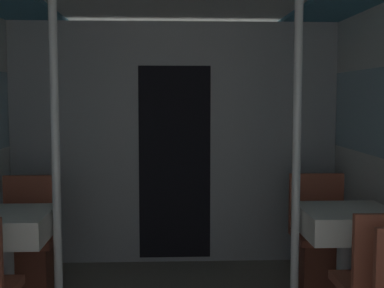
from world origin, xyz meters
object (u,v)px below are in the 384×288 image
Objects in this scene: chair_left_far_1 at (28,259)px; chair_right_far_1 at (321,255)px; support_pole_right_1 at (296,161)px; support_pole_left_1 at (56,163)px; dining_table_right_1 at (347,230)px; dining_table_left_1 at (3,234)px.

chair_left_far_1 is 1.00× the size of chair_right_far_1.
support_pole_right_1 is at bearing 163.62° from chair_left_far_1.
support_pole_left_1 is 1.54m from support_pole_right_1.
support_pole_left_1 is (0.34, -0.55, 0.79)m from chair_left_far_1.
dining_table_right_1 is 0.57m from support_pole_right_1.
dining_table_right_1 is 0.85× the size of chair_right_far_1.
dining_table_right_1 is (1.88, 0.00, -0.46)m from support_pole_left_1.
chair_right_far_1 is (2.22, 0.00, 0.00)m from chair_left_far_1.
dining_table_left_1 is at bearing 180.00° from support_pole_left_1.
chair_right_far_1 reaches higher than dining_table_left_1.
support_pole_right_1 is at bearing 0.00° from dining_table_left_1.
support_pole_left_1 is 2.12m from chair_right_far_1.
dining_table_right_1 is (2.22, -0.55, 0.34)m from chair_left_far_1.
chair_left_far_1 reaches higher than dining_table_left_1.
dining_table_left_1 and dining_table_right_1 have the same top height.
chair_right_far_1 reaches higher than dining_table_right_1.
dining_table_left_1 is at bearing 180.00° from dining_table_right_1.
dining_table_left_1 is 0.65m from chair_left_far_1.
chair_left_far_1 is 0.41× the size of support_pole_left_1.
dining_table_left_1 is at bearing 13.97° from chair_right_far_1.
dining_table_left_1 is 1.94m from support_pole_right_1.
chair_left_far_1 is 2.12m from support_pole_right_1.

